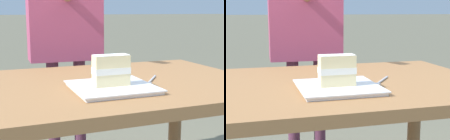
# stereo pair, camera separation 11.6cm
# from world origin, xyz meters

# --- Properties ---
(patio_table) EXTENTS (1.15, 0.82, 0.76)m
(patio_table) POSITION_xyz_m (0.00, 0.00, 0.64)
(patio_table) COLOR olive
(patio_table) RESTS_ON ground
(dessert_plate) EXTENTS (0.28, 0.28, 0.02)m
(dessert_plate) POSITION_xyz_m (-0.05, -0.13, 0.77)
(dessert_plate) COLOR white
(dessert_plate) RESTS_ON patio_table
(cake_slice) EXTENTS (0.13, 0.06, 0.11)m
(cake_slice) POSITION_xyz_m (-0.05, -0.14, 0.83)
(cake_slice) COLOR beige
(cake_slice) RESTS_ON dessert_plate
(dessert_fork) EXTENTS (0.12, 0.14, 0.01)m
(dessert_fork) POSITION_xyz_m (0.14, -0.06, 0.76)
(dessert_fork) COLOR silver
(dessert_fork) RESTS_ON patio_table
(diner_person) EXTENTS (0.41, 0.54, 1.49)m
(diner_person) POSITION_xyz_m (-0.02, 0.67, 1.00)
(diner_person) COLOR #5D3049
(diner_person) RESTS_ON ground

